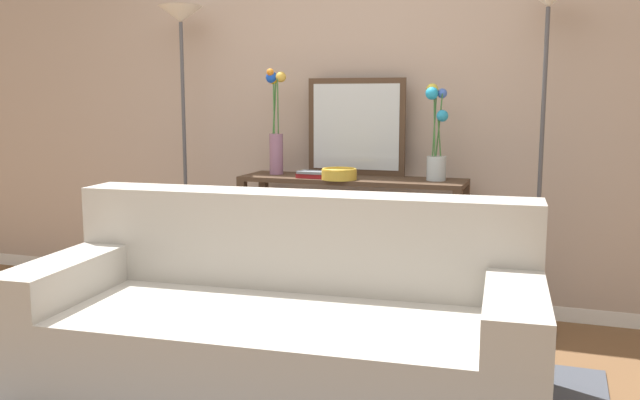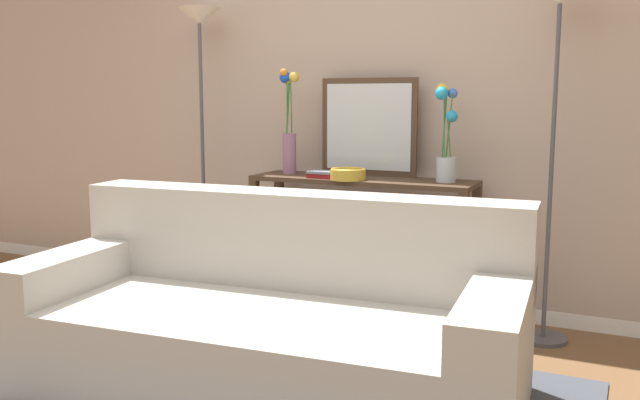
% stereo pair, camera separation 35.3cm
% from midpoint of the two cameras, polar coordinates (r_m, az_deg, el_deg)
% --- Properties ---
extents(back_wall, '(12.00, 0.15, 2.84)m').
position_cam_midpoint_polar(back_wall, '(4.43, 6.55, 9.64)').
color(back_wall, white).
rests_on(back_wall, ground).
extents(couch, '(2.30, 1.15, 0.88)m').
position_cam_midpoint_polar(couch, '(3.13, -0.85, -10.53)').
color(couch, '#ADA89E').
rests_on(couch, ground).
extents(console_table, '(1.37, 0.38, 0.85)m').
position_cam_midpoint_polar(console_table, '(4.17, 5.94, -1.76)').
color(console_table, '#473323').
rests_on(console_table, ground).
extents(floor_lamp_left, '(0.28, 0.28, 1.91)m').
position_cam_midpoint_polar(floor_lamp_left, '(4.60, -7.77, 10.59)').
color(floor_lamp_left, '#4C4C51').
rests_on(floor_lamp_left, ground).
extents(floor_lamp_right, '(0.28, 0.28, 1.91)m').
position_cam_midpoint_polar(floor_lamp_right, '(3.88, 21.71, 10.46)').
color(floor_lamp_right, '#4C4C51').
rests_on(floor_lamp_right, ground).
extents(wall_mirror, '(0.62, 0.02, 0.60)m').
position_cam_midpoint_polar(wall_mirror, '(4.26, 6.46, 6.07)').
color(wall_mirror, '#473323').
rests_on(wall_mirror, console_table).
extents(vase_tall_flowers, '(0.13, 0.10, 0.66)m').
position_cam_midpoint_polar(vase_tall_flowers, '(4.32, -0.27, 6.21)').
color(vase_tall_flowers, gray).
rests_on(vase_tall_flowers, console_table).
extents(vase_short_flowers, '(0.14, 0.12, 0.56)m').
position_cam_midpoint_polar(vase_short_flowers, '(3.99, 13.00, 4.87)').
color(vase_short_flowers, silver).
rests_on(vase_short_flowers, console_table).
extents(fruit_bowl, '(0.21, 0.21, 0.07)m').
position_cam_midpoint_polar(fruit_bowl, '(4.03, 4.86, 2.16)').
color(fruit_bowl, gold).
rests_on(fruit_bowl, console_table).
extents(book_stack, '(0.23, 0.14, 0.04)m').
position_cam_midpoint_polar(book_stack, '(4.11, 2.94, 2.13)').
color(book_stack, maroon).
rests_on(book_stack, console_table).
extents(book_row_under_console, '(0.36, 0.18, 0.12)m').
position_cam_midpoint_polar(book_row_under_console, '(4.43, 1.05, -8.17)').
color(book_row_under_console, silver).
rests_on(book_row_under_console, ground).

